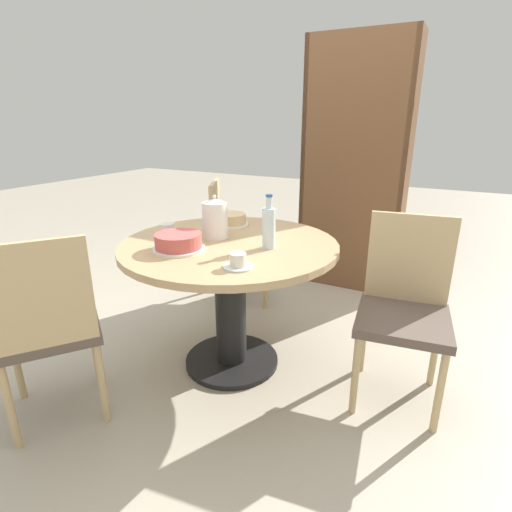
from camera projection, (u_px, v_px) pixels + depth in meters
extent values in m
plane|color=#B2A893|center=(232.00, 362.00, 2.31)|extent=(14.00, 14.00, 0.00)
cylinder|color=black|center=(232.00, 360.00, 2.31)|extent=(0.53, 0.53, 0.03)
cylinder|color=black|center=(231.00, 306.00, 2.19)|extent=(0.17, 0.17, 0.66)
cylinder|color=tan|center=(229.00, 246.00, 2.08)|extent=(1.13, 1.13, 0.04)
cylinder|color=tan|center=(355.00, 375.00, 1.85)|extent=(0.03, 0.03, 0.41)
cylinder|color=tan|center=(439.00, 393.00, 1.74)|extent=(0.03, 0.03, 0.41)
cylinder|color=tan|center=(363.00, 337.00, 2.17)|extent=(0.03, 0.03, 0.41)
cylinder|color=tan|center=(435.00, 350.00, 2.06)|extent=(0.03, 0.03, 0.41)
cube|color=brown|center=(403.00, 320.00, 1.88)|extent=(0.47, 0.47, 0.04)
cube|color=tan|center=(410.00, 258.00, 1.97)|extent=(0.40, 0.08, 0.45)
cylinder|color=tan|center=(266.00, 282.00, 2.90)|extent=(0.03, 0.03, 0.41)
cylinder|color=tan|center=(266.00, 265.00, 3.24)|extent=(0.03, 0.03, 0.41)
cylinder|color=tan|center=(216.00, 281.00, 2.92)|extent=(0.03, 0.03, 0.41)
cylinder|color=tan|center=(222.00, 264.00, 3.26)|extent=(0.03, 0.03, 0.41)
cube|color=brown|center=(242.00, 244.00, 3.01)|extent=(0.56, 0.56, 0.04)
cube|color=tan|center=(215.00, 212.00, 2.93)|extent=(0.20, 0.37, 0.45)
cylinder|color=tan|center=(94.00, 345.00, 2.10)|extent=(0.03, 0.03, 0.41)
cylinder|color=tan|center=(16.00, 362.00, 1.96)|extent=(0.03, 0.03, 0.41)
cylinder|color=tan|center=(102.00, 383.00, 1.80)|extent=(0.03, 0.03, 0.41)
cylinder|color=tan|center=(10.00, 407.00, 1.65)|extent=(0.03, 0.03, 0.41)
cube|color=brown|center=(49.00, 329.00, 1.80)|extent=(0.59, 0.59, 0.04)
cube|color=tan|center=(38.00, 296.00, 1.55)|extent=(0.26, 0.34, 0.45)
cube|color=brown|center=(406.00, 172.00, 2.96)|extent=(0.04, 0.28, 1.92)
cube|color=brown|center=(309.00, 166.00, 3.30)|extent=(0.04, 0.28, 1.92)
cube|color=brown|center=(350.00, 171.00, 3.02)|extent=(0.80, 0.02, 1.92)
cube|color=brown|center=(346.00, 280.00, 3.44)|extent=(0.73, 0.27, 0.04)
cube|color=brown|center=(350.00, 228.00, 3.29)|extent=(0.73, 0.27, 0.04)
cube|color=brown|center=(355.00, 169.00, 3.13)|extent=(0.73, 0.27, 0.04)
cube|color=brown|center=(360.00, 103.00, 2.97)|extent=(0.73, 0.27, 0.04)
cube|color=brown|center=(365.00, 33.00, 2.82)|extent=(0.73, 0.27, 0.04)
cube|color=#B72D28|center=(370.00, 263.00, 3.28)|extent=(0.34, 0.21, 0.34)
cube|color=orange|center=(325.00, 256.00, 3.45)|extent=(0.34, 0.21, 0.34)
cube|color=#28703D|center=(376.00, 207.00, 3.12)|extent=(0.34, 0.21, 0.36)
cube|color=#234793|center=(328.00, 206.00, 3.31)|extent=(0.34, 0.21, 0.30)
cube|color=teal|center=(385.00, 144.00, 2.96)|extent=(0.30, 0.21, 0.35)
cube|color=#703384|center=(329.00, 145.00, 3.16)|extent=(0.30, 0.21, 0.31)
cube|color=black|center=(394.00, 72.00, 2.79)|extent=(0.27, 0.21, 0.37)
cube|color=orange|center=(332.00, 73.00, 2.99)|extent=(0.27, 0.21, 0.40)
cylinder|color=white|center=(215.00, 220.00, 2.12)|extent=(0.13, 0.13, 0.19)
cone|color=white|center=(214.00, 200.00, 2.08)|extent=(0.12, 0.12, 0.02)
sphere|color=white|center=(214.00, 197.00, 2.08)|extent=(0.02, 0.02, 0.02)
cylinder|color=silver|center=(269.00, 229.00, 1.95)|extent=(0.07, 0.07, 0.20)
cylinder|color=silver|center=(269.00, 203.00, 1.91)|extent=(0.03, 0.03, 0.06)
cylinder|color=#2D5184|center=(269.00, 196.00, 1.89)|extent=(0.03, 0.03, 0.01)
cylinder|color=white|center=(179.00, 249.00, 1.95)|extent=(0.26, 0.26, 0.01)
cylinder|color=#C65651|center=(178.00, 241.00, 1.94)|extent=(0.23, 0.23, 0.07)
cylinder|color=white|center=(231.00, 225.00, 2.39)|extent=(0.21, 0.21, 0.01)
cylinder|color=#DBB784|center=(231.00, 219.00, 2.38)|extent=(0.18, 0.18, 0.06)
cylinder|color=silver|center=(238.00, 267.00, 1.72)|extent=(0.13, 0.13, 0.01)
cylinder|color=silver|center=(238.00, 260.00, 1.71)|extent=(0.07, 0.07, 0.06)
cylinder|color=silver|center=(168.00, 234.00, 2.20)|extent=(0.13, 0.13, 0.01)
cylinder|color=silver|center=(168.00, 229.00, 2.19)|extent=(0.07, 0.07, 0.06)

